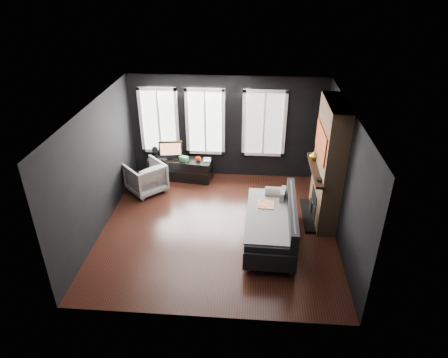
# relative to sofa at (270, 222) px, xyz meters

# --- Properties ---
(floor) EXTENTS (5.00, 5.00, 0.00)m
(floor) POSITION_rel_sofa_xyz_m (-1.10, 0.37, -0.47)
(floor) COLOR black
(floor) RESTS_ON ground
(ceiling) EXTENTS (5.00, 5.00, 0.00)m
(ceiling) POSITION_rel_sofa_xyz_m (-1.10, 0.37, 2.23)
(ceiling) COLOR white
(ceiling) RESTS_ON ground
(wall_back) EXTENTS (5.00, 0.02, 2.70)m
(wall_back) POSITION_rel_sofa_xyz_m (-1.10, 2.87, 0.88)
(wall_back) COLOR black
(wall_back) RESTS_ON ground
(wall_left) EXTENTS (0.02, 5.00, 2.70)m
(wall_left) POSITION_rel_sofa_xyz_m (-3.60, 0.37, 0.88)
(wall_left) COLOR black
(wall_left) RESTS_ON ground
(wall_right) EXTENTS (0.02, 5.00, 2.70)m
(wall_right) POSITION_rel_sofa_xyz_m (1.40, 0.37, 0.88)
(wall_right) COLOR black
(wall_right) RESTS_ON ground
(windows) EXTENTS (4.00, 0.16, 1.76)m
(windows) POSITION_rel_sofa_xyz_m (-1.55, 2.83, 1.91)
(windows) COLOR white
(windows) RESTS_ON wall_back
(fireplace) EXTENTS (0.70, 1.62, 2.70)m
(fireplace) POSITION_rel_sofa_xyz_m (1.20, 0.97, 0.88)
(fireplace) COLOR #93724C
(fireplace) RESTS_ON floor
(sofa) EXTENTS (1.16, 2.22, 0.94)m
(sofa) POSITION_rel_sofa_xyz_m (0.00, 0.00, 0.00)
(sofa) COLOR #242426
(sofa) RESTS_ON floor
(stripe_pillow) EXTENTS (0.15, 0.40, 0.39)m
(stripe_pillow) POSITION_rel_sofa_xyz_m (0.26, 0.61, 0.21)
(stripe_pillow) COLOR gray
(stripe_pillow) RESTS_ON sofa
(armchair) EXTENTS (1.14, 1.14, 0.86)m
(armchair) POSITION_rel_sofa_xyz_m (-3.05, 1.81, -0.04)
(armchair) COLOR silver
(armchair) RESTS_ON floor
(media_console) EXTENTS (1.70, 0.70, 0.57)m
(media_console) POSITION_rel_sofa_xyz_m (-2.30, 2.55, -0.19)
(media_console) COLOR black
(media_console) RESTS_ON floor
(monitor) EXTENTS (0.63, 0.22, 0.55)m
(monitor) POSITION_rel_sofa_xyz_m (-2.54, 2.58, 0.37)
(monitor) COLOR black
(monitor) RESTS_ON media_console
(desk_fan) EXTENTS (0.29, 0.29, 0.31)m
(desk_fan) POSITION_rel_sofa_xyz_m (-2.95, 2.64, 0.25)
(desk_fan) COLOR #A1A1A1
(desk_fan) RESTS_ON media_console
(mug) EXTENTS (0.16, 0.14, 0.14)m
(mug) POSITION_rel_sofa_xyz_m (-1.81, 2.48, 0.17)
(mug) COLOR #F14B13
(mug) RESTS_ON media_console
(book) EXTENTS (0.18, 0.04, 0.25)m
(book) POSITION_rel_sofa_xyz_m (-1.68, 2.55, 0.22)
(book) COLOR tan
(book) RESTS_ON media_console
(storage_box) EXTENTS (0.26, 0.22, 0.12)m
(storage_box) POSITION_rel_sofa_xyz_m (-2.18, 2.46, 0.16)
(storage_box) COLOR #2F783D
(storage_box) RESTS_ON media_console
(mantel_vase) EXTENTS (0.21, 0.22, 0.20)m
(mantel_vase) POSITION_rel_sofa_xyz_m (0.95, 1.42, 0.86)
(mantel_vase) COLOR #C27E25
(mantel_vase) RESTS_ON fireplace
(mantel_clock) EXTENTS (0.17, 0.17, 0.04)m
(mantel_clock) POSITION_rel_sofa_xyz_m (0.95, 0.42, 0.78)
(mantel_clock) COLOR black
(mantel_clock) RESTS_ON fireplace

